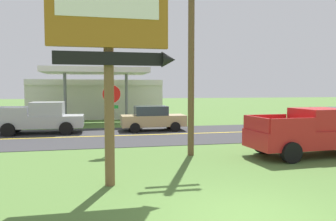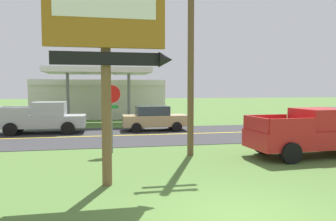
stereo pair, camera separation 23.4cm
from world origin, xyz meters
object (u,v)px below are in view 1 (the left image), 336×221
Objects in this scene: stop_sign at (112,106)px; gas_station at (96,97)px; pickup_silver_on_road at (41,118)px; car_black_far_lane at (330,121)px; utility_pole at (191,39)px; motel_sign at (111,26)px; car_tan_near_lane at (153,118)px; pickup_red_parked_on_lawn at (312,133)px.

gas_station reaches higher than stop_sign.
pickup_silver_on_road is 17.75m from car_black_far_lane.
utility_pole is at bearing -49.05° from pickup_silver_on_road.
pickup_silver_on_road is at bearing 107.42° from motel_sign.
motel_sign is at bearing -104.76° from car_tan_near_lane.
motel_sign is at bearing -88.90° from gas_station.
pickup_red_parked_on_lawn is at bearing -13.39° from utility_pole.
gas_station is 11.79m from car_tan_near_lane.
stop_sign reaches higher than pickup_red_parked_on_lawn.
utility_pole is at bearing 166.61° from pickup_red_parked_on_lawn.
stop_sign is 8.28m from pickup_silver_on_road.
utility_pole reaches higher than stop_sign.
pickup_red_parked_on_lawn is 1.26× the size of car_black_far_lane.
utility_pole reaches higher than pickup_silver_on_road.
car_black_far_lane is at bearing 46.13° from pickup_red_parked_on_lawn.
gas_station is at bearing 73.33° from pickup_silver_on_road.
gas_station is (-0.65, 18.34, -0.08)m from stop_sign.
pickup_red_parked_on_lawn is at bearing -133.87° from car_black_far_lane.
utility_pole reaches higher than car_tan_near_lane.
stop_sign is at bearing 164.23° from pickup_red_parked_on_lawn.
car_black_far_lane is at bearing 13.41° from stop_sign.
pickup_silver_on_road is at bearing 166.98° from car_black_far_lane.
utility_pole reaches higher than gas_station.
utility_pole is at bearing -19.29° from stop_sign.
utility_pole is 1.74× the size of pickup_silver_on_road.
pickup_red_parked_on_lawn is 10.73m from car_tan_near_lane.
pickup_red_parked_on_lawn is 7.56m from car_black_far_lane.
stop_sign reaches higher than car_tan_near_lane.
car_tan_near_lane is 11.08m from car_black_far_lane.
motel_sign reaches higher than car_tan_near_lane.
utility_pole is at bearing 47.98° from motel_sign.
stop_sign is at bearing -60.87° from pickup_silver_on_road.
stop_sign is at bearing -87.96° from gas_station.
utility_pole is (3.41, 3.78, 0.32)m from motel_sign.
car_tan_near_lane is (3.62, -11.17, -1.11)m from gas_station.
motel_sign is at bearing -72.58° from pickup_silver_on_road.
car_black_far_lane is (10.10, 4.29, -3.98)m from utility_pole.
motel_sign is 5.49m from stop_sign.
car_black_far_lane is (13.51, 8.07, -3.66)m from motel_sign.
gas_station reaches higher than car_black_far_lane.
utility_pole is 0.76× the size of gas_station.
stop_sign is 4.39m from utility_pole.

